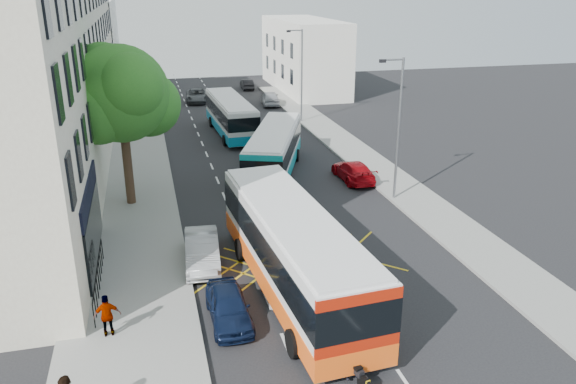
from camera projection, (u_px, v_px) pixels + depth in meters
ground at (372, 332)px, 20.35m from camera, size 120.00×120.00×0.00m
pavement_left at (132, 203)px, 31.96m from camera, size 5.00×70.00×0.15m
pavement_right at (391, 180)px, 35.67m from camera, size 3.00×70.00×0.15m
terrace_main at (37, 66)px, 36.96m from camera, size 8.30×45.00×13.50m
terrace_far at (81, 46)px, 65.26m from camera, size 8.00×20.00×10.00m
building_right at (304, 55)px, 65.06m from camera, size 6.00×18.00×8.00m
street_tree at (120, 95)px, 29.75m from camera, size 6.30×5.70×8.80m
lamp_near at (397, 122)px, 31.06m from camera, size 1.45×0.15×8.00m
lamp_far at (301, 71)px, 49.21m from camera, size 1.45×0.15×8.00m
railings at (98, 277)px, 22.66m from camera, size 0.08×5.60×1.14m
bus_near at (294, 250)px, 22.45m from camera, size 3.72×12.50×3.47m
bus_mid at (274, 151)px, 36.65m from camera, size 6.11×10.82×2.99m
bus_far at (231, 115)px, 46.44m from camera, size 2.97×10.73×2.99m
motorbike at (352, 359)px, 17.56m from camera, size 0.77×1.96×1.79m
parked_car_blue at (229, 306)px, 20.81m from camera, size 1.51×3.65×1.24m
parked_car_silver at (202, 250)px, 25.00m from camera, size 1.76×4.29×1.38m
red_hatchback at (353, 171)px, 35.74m from camera, size 1.84×4.35×1.25m
distant_car_grey at (197, 96)px, 59.26m from camera, size 2.59×4.94×1.33m
distant_car_silver at (270, 98)px, 57.74m from camera, size 2.22×4.46×1.46m
distant_car_dark at (247, 84)px, 66.43m from camera, size 1.38×3.64×1.19m
pedestrian_far at (107, 316)px, 19.64m from camera, size 0.95×0.43×1.60m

